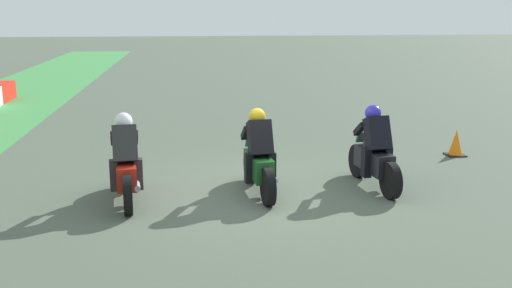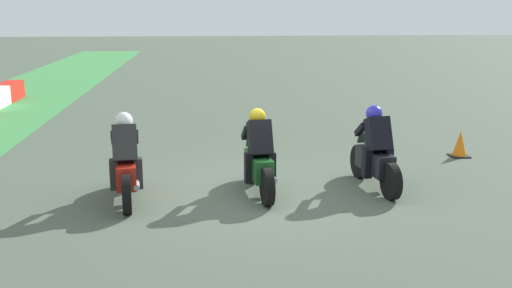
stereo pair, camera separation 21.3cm
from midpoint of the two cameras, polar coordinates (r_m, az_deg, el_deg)
The scene contains 5 objects.
ground_plane at distance 10.66m, azimuth -0.66°, elevation -4.74°, with size 120.00×120.00×0.00m, color #4A5546.
rider_lane_a at distance 11.08m, azimuth 10.64°, elevation -0.95°, with size 2.04×0.58×1.51m.
rider_lane_b at distance 10.53m, azimuth -0.32°, elevation -1.44°, with size 2.04×0.57×1.51m.
rider_lane_c at distance 10.35m, azimuth -12.84°, elevation -2.02°, with size 2.04×0.58×1.51m.
traffic_cone at distance 14.00m, azimuth 18.06°, elevation 0.04°, with size 0.40×0.40×0.58m.
Camera 1 is at (-10.10, 1.13, 3.22)m, focal length 42.09 mm.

